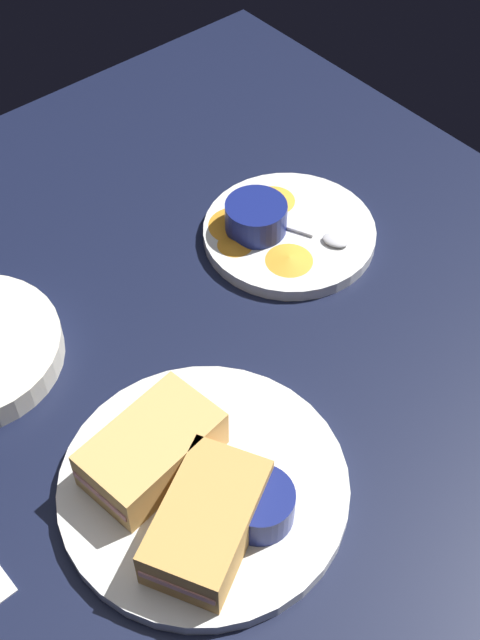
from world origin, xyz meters
TOP-DOWN VIEW (x-y plane):
  - ground_plane at (0.00, 0.00)cm, footprint 110.00×110.00cm
  - plate_sandwich_main at (-5.66, -10.61)cm, footprint 27.58×27.58cm
  - sandwich_half_near at (-7.96, -5.90)cm, footprint 14.11×9.34cm
  - sandwich_half_far at (-8.59, -14.95)cm, footprint 15.05×12.83cm
  - ramekin_dark_sauce at (-3.85, -16.54)cm, footprint 6.34×6.34cm
  - spoon_by_dark_ramekin at (-5.72, -11.66)cm, footprint 4.94×9.73cm
  - plate_chips_companion at (24.02, 9.89)cm, footprint 21.02×21.02cm
  - ramekin_light_gravy at (20.86, 12.51)cm, footprint 7.47×7.47cm
  - spoon_by_gravy_ramekin at (25.93, 5.71)cm, footprint 5.48×9.58cm
  - plantain_chip_scatter at (20.84, 12.05)cm, footprint 15.31×16.26cm

SIDE VIEW (x-z plane):
  - ground_plane at x=0.00cm, z-range -3.00..0.00cm
  - plate_sandwich_main at x=-5.66cm, z-range 0.00..1.60cm
  - plate_chips_companion at x=24.02cm, z-range 0.00..1.60cm
  - plantain_chip_scatter at x=20.84cm, z-range 1.60..2.20cm
  - spoon_by_dark_ramekin at x=-5.72cm, z-range 1.56..2.36cm
  - spoon_by_gravy_ramekin at x=25.93cm, z-range 1.56..2.36cm
  - ramekin_dark_sauce at x=-3.85cm, z-range 1.74..5.48cm
  - ramekin_light_gravy at x=20.86cm, z-range 1.74..5.49cm
  - sandwich_half_near at x=-7.96cm, z-range 1.60..6.40cm
  - sandwich_half_far at x=-8.59cm, z-range 1.60..6.40cm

